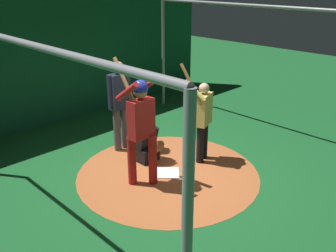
# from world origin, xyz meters

# --- Properties ---
(ground_plane) EXTENTS (25.86, 25.86, 0.00)m
(ground_plane) POSITION_xyz_m (0.00, 0.00, 0.00)
(ground_plane) COLOR #195B28
(dirt_circle) EXTENTS (3.36, 3.36, 0.01)m
(dirt_circle) POSITION_xyz_m (0.00, 0.00, 0.00)
(dirt_circle) COLOR #B76033
(dirt_circle) RESTS_ON ground
(home_plate) EXTENTS (0.59, 0.59, 0.01)m
(home_plate) POSITION_xyz_m (0.00, 0.00, 0.01)
(home_plate) COLOR white
(home_plate) RESTS_ON dirt_circle
(batter) EXTENTS (0.68, 0.49, 2.20)m
(batter) POSITION_xyz_m (-0.08, -0.56, 1.16)
(batter) COLOR maroon
(batter) RESTS_ON ground
(catcher) EXTENTS (0.58, 0.40, 0.93)m
(catcher) POSITION_xyz_m (-0.66, 0.07, 0.36)
(catcher) COLOR black
(catcher) RESTS_ON ground
(umpire) EXTENTS (0.23, 0.49, 1.87)m
(umpire) POSITION_xyz_m (-1.44, 0.06, 1.06)
(umpire) COLOR #4C4C51
(umpire) RESTS_ON ground
(visitor) EXTENTS (0.53, 0.59, 1.96)m
(visitor) POSITION_xyz_m (0.08, 0.85, 0.91)
(visitor) COLOR black
(visitor) RESTS_ON ground
(back_wall) EXTENTS (0.22, 9.86, 3.44)m
(back_wall) POSITION_xyz_m (-3.97, 0.00, 1.73)
(back_wall) COLOR #145133
(back_wall) RESTS_ON ground
(cage_frame) EXTENTS (5.94, 5.57, 2.86)m
(cage_frame) POSITION_xyz_m (0.00, 0.00, 2.04)
(cage_frame) COLOR gray
(cage_frame) RESTS_ON ground
(baseball_0) EXTENTS (0.07, 0.07, 0.07)m
(baseball_0) POSITION_xyz_m (-1.04, 0.78, 0.04)
(baseball_0) COLOR white
(baseball_0) RESTS_ON dirt_circle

